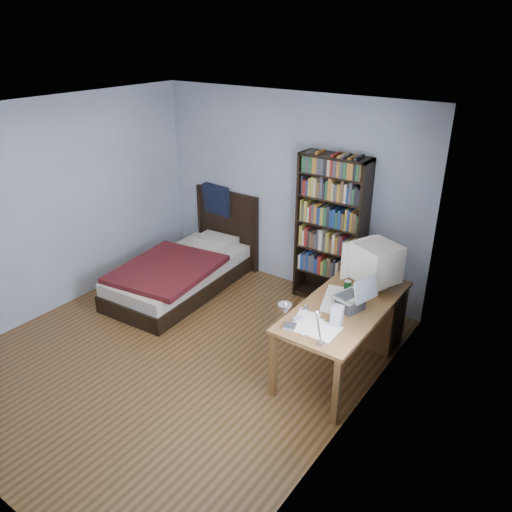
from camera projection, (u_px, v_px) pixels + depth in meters
name	position (u px, v px, depth m)	size (l,w,h in m)	color
room	(173.00, 247.00, 4.80)	(4.20, 4.24, 2.50)	#4D3316
desk	(363.00, 312.00, 5.31)	(0.75, 1.65, 0.73)	brown
crt_monitor	(374.00, 263.00, 5.05)	(0.57, 0.52, 0.49)	beige
laptop	(352.00, 300.00, 4.70)	(0.36, 0.35, 0.36)	#2D2D30
desk_lamp	(291.00, 313.00, 3.85)	(0.21, 0.47, 0.55)	#99999E
keyboard	(334.00, 299.00, 4.89)	(0.20, 0.50, 0.03)	beige
speaker	(337.00, 316.00, 4.47)	(0.10, 0.10, 0.19)	gray
soda_can	(347.00, 287.00, 5.03)	(0.07, 0.07, 0.13)	#083306
mouse	(357.00, 292.00, 5.02)	(0.06, 0.11, 0.04)	silver
phone_silver	(306.00, 308.00, 4.75)	(0.05, 0.09, 0.02)	silver
phone_grey	(298.00, 318.00, 4.58)	(0.05, 0.10, 0.02)	gray
external_drive	(290.00, 326.00, 4.47)	(0.11, 0.11, 0.02)	gray
bookshelf	(331.00, 231.00, 6.00)	(0.84, 0.30, 1.86)	black
bed	(184.00, 270.00, 6.58)	(1.23, 2.12, 1.16)	black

